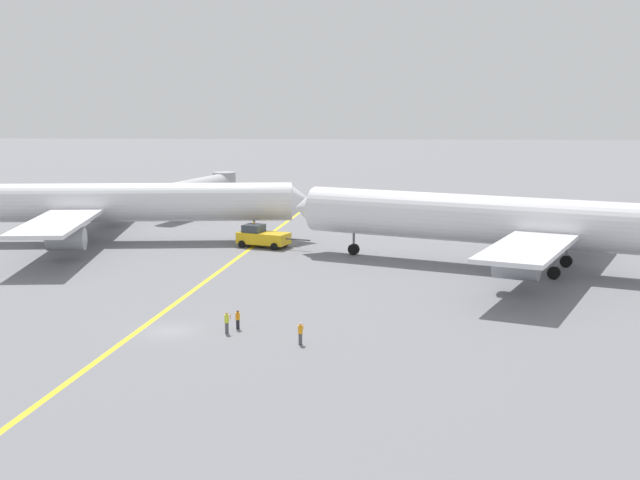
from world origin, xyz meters
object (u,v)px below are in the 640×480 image
Objects in this scene: jet_bridge at (202,188)px; airliner_being_pushed at (533,223)px; ground_crew_marshaller_foreground at (300,333)px; ground_crew_wing_walker_right at (238,319)px; airliner_at_gate_left at (96,203)px; pushback_tug at (262,237)px; ground_crew_ramp_agent_by_cones at (227,322)px.

airliner_being_pushed is at bearing -44.73° from jet_bridge.
ground_crew_marshaller_foreground is 1.10× the size of ground_crew_wing_walker_right.
airliner_at_gate_left is 22.04m from pushback_tug.
jet_bridge is (8.46, 26.90, -0.84)m from airliner_at_gate_left.
airliner_at_gate_left reaches higher than airliner_being_pushed.
airliner_being_pushed is 34.15× the size of ground_crew_wing_walker_right.
airliner_at_gate_left is 2.46× the size of jet_bridge.
airliner_being_pushed is 61.03m from jet_bridge.
pushback_tug is 5.33× the size of ground_crew_ramp_agent_by_cones.
pushback_tug is at bearing -66.54° from jet_bridge.
ground_crew_ramp_agent_by_cones is 70.52m from jet_bridge.
airliner_being_pushed is at bearing 51.70° from ground_crew_marshaller_foreground.
airliner_being_pushed is 36.77m from ground_crew_marshaller_foreground.
ground_crew_wing_walker_right is at bearing -86.40° from pushback_tug.
jet_bridge is (-14.74, 68.89, 3.12)m from ground_crew_ramp_agent_by_cones.
pushback_tug is 38.87m from ground_crew_ramp_agent_by_cones.
ground_crew_wing_walker_right is (0.67, 1.33, -0.11)m from ground_crew_ramp_agent_by_cones.
jet_bridge reaches higher than ground_crew_wing_walker_right.
airliner_at_gate_left is 28.21m from jet_bridge.
airliner_at_gate_left is at bearing -107.46° from jet_bridge.
pushback_tug is 0.43× the size of jet_bridge.
jet_bridge is (-43.35, 42.94, -1.04)m from airliner_being_pushed.
jet_bridge reaches higher than ground_crew_ramp_agent_by_cones.
ground_crew_ramp_agent_by_cones is (1.69, -38.83, -0.37)m from pushback_tug.
ground_crew_ramp_agent_by_cones is at bearing 155.57° from ground_crew_marshaller_foreground.
airliner_at_gate_left reaches higher than ground_crew_ramp_agent_by_cones.
ground_crew_wing_walker_right is (-27.94, -24.62, -4.27)m from airliner_being_pushed.
ground_crew_marshaller_foreground is 74.61m from jet_bridge.
airliner_at_gate_left is at bearing 171.63° from pushback_tug.
pushback_tug is 37.58m from ground_crew_wing_walker_right.
airliner_at_gate_left is at bearing 118.92° from ground_crew_ramp_agent_by_cones.
pushback_tug is 42.24m from ground_crew_marshaller_foreground.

